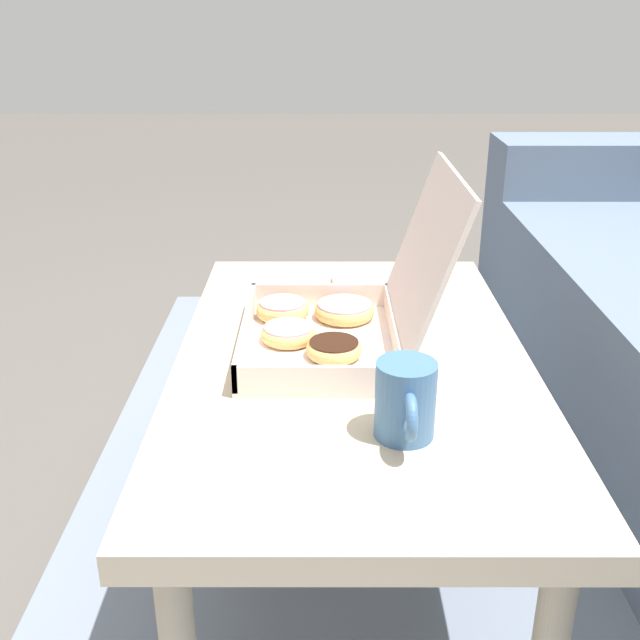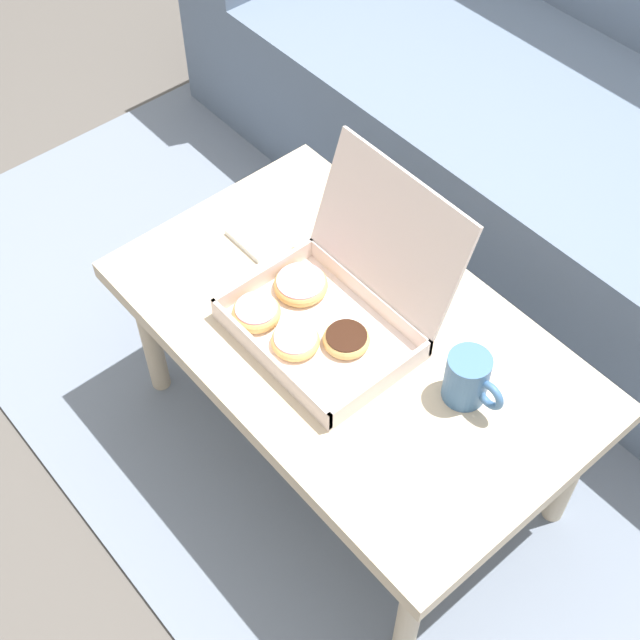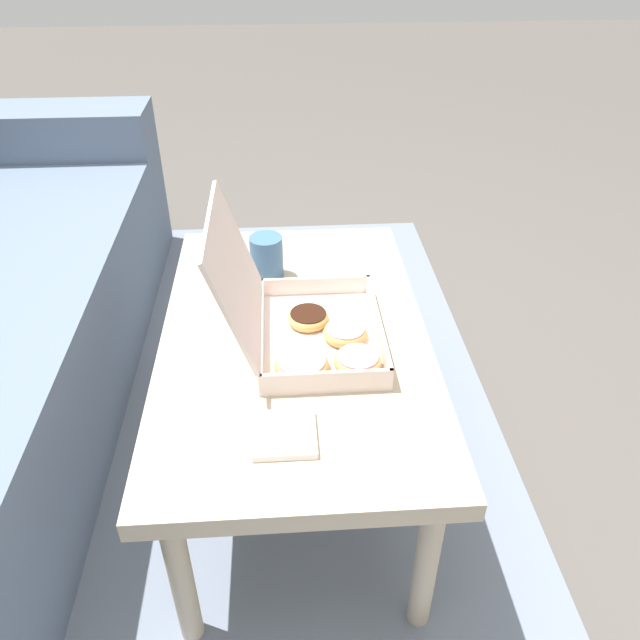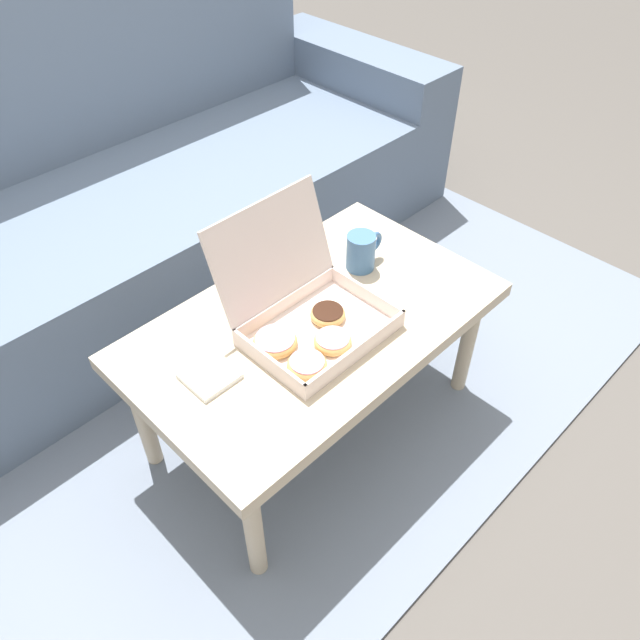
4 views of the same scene
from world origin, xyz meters
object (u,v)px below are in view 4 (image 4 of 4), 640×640
object	(u,v)px
pastry_box	(304,318)
coffee_table	(314,331)
couch	(116,206)
coffee_mug	(362,251)

from	to	relation	value
pastry_box	coffee_table	bearing A→B (deg)	21.87
couch	coffee_table	world-z (taller)	couch
coffee_table	coffee_mug	bearing A→B (deg)	13.35
couch	pastry_box	bearing A→B (deg)	-93.08
coffee_table	pastry_box	world-z (taller)	pastry_box
couch	coffee_mug	xyz separation A→B (m)	(0.24, -0.92, 0.17)
pastry_box	couch	bearing A→B (deg)	86.92
coffee_table	pastry_box	size ratio (longest dim) A/B	2.76
coffee_table	coffee_mug	world-z (taller)	coffee_mug
couch	pastry_box	world-z (taller)	couch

